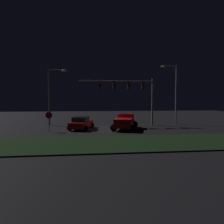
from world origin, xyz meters
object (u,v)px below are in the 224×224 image
Objects in this scene: car_sedan at (81,123)px; stop_sign at (49,118)px; pickup_truck at (125,121)px; street_lamp_left at (53,90)px; traffic_signal_gantry at (129,89)px; street_lamp_right at (173,88)px.

stop_sign reaches higher than car_sedan.
street_lamp_left is at bearing 79.69° from pickup_truck.
traffic_signal_gantry is at bearing 23.88° from stop_sign.
pickup_truck is 1.22× the size of car_sedan.
stop_sign is at bearing 130.08° from car_sedan.
pickup_truck is 2.58× the size of stop_sign.
stop_sign is (0.50, -6.13, -3.41)m from street_lamp_left.
traffic_signal_gantry is 4.63× the size of stop_sign.
traffic_signal_gantry is at bearing -9.45° from street_lamp_left.
street_lamp_left is 17.25m from street_lamp_right.
car_sedan is 0.60× the size of street_lamp_left.
car_sedan is at bearing -48.58° from street_lamp_left.
car_sedan is 0.55× the size of street_lamp_right.
stop_sign is at bearing -156.12° from traffic_signal_gantry.
street_lamp_left reaches higher than traffic_signal_gantry.
stop_sign is (-8.84, -1.18, 0.56)m from pickup_truck.
traffic_signal_gantry is at bearing -171.07° from street_lamp_right.
stop_sign reaches higher than pickup_truck.
street_lamp_left is at bearing 177.78° from street_lamp_right.
traffic_signal_gantry is (1.09, 3.22, 4.03)m from pickup_truck.
street_lamp_right is 3.85× the size of stop_sign.
traffic_signal_gantry is 11.40m from stop_sign.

